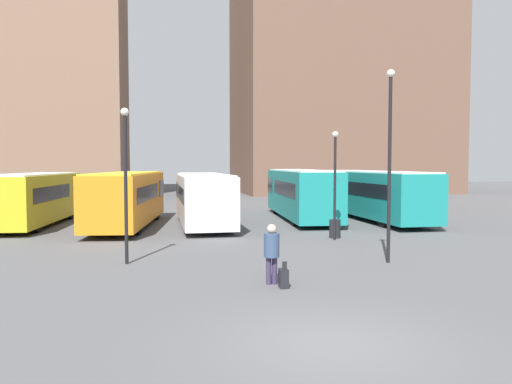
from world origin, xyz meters
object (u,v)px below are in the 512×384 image
object	(u,v)px
bus_1	(128,197)
lamp_post_2	(126,172)
bus_2	(203,198)
suitcase	(284,278)
bus_0	(35,197)
bus_4	(372,193)
lamp_post_0	(390,152)
lamp_post_1	(335,175)
bus_3	(301,192)
traveler	(272,249)
trash_bin	(335,229)

from	to	relation	value
bus_1	lamp_post_2	distance (m)	10.81
bus_2	suitcase	bearing A→B (deg)	-176.44
bus_0	bus_2	bearing A→B (deg)	-97.08
bus_4	suitcase	xyz separation A→B (m)	(-9.76, -15.76, -1.38)
bus_0	lamp_post_2	world-z (taller)	lamp_post_2
lamp_post_0	lamp_post_1	bearing A→B (deg)	89.90
bus_2	lamp_post_0	distance (m)	13.12
lamp_post_0	bus_3	bearing A→B (deg)	85.96
bus_2	traveler	bearing A→B (deg)	-177.27
bus_0	bus_4	distance (m)	19.86
bus_2	bus_3	xyz separation A→B (m)	(6.33, 2.37, 0.11)
bus_0	traveler	size ratio (longest dim) A/B	6.02
suitcase	trash_bin	xyz separation A→B (m)	(4.68, 8.64, 0.16)
lamp_post_0	lamp_post_2	bearing A→B (deg)	170.16
lamp_post_0	bus_0	bearing A→B (deg)	136.48
suitcase	lamp_post_0	world-z (taller)	lamp_post_0
bus_2	lamp_post_2	bearing A→B (deg)	160.89
lamp_post_0	lamp_post_2	world-z (taller)	lamp_post_0
bus_1	bus_3	world-z (taller)	bus_3
bus_3	lamp_post_1	world-z (taller)	lamp_post_1
bus_4	lamp_post_2	xyz separation A→B (m)	(-14.20, -11.49, 1.50)
lamp_post_2	suitcase	bearing A→B (deg)	-43.86
bus_4	bus_2	bearing A→B (deg)	97.39
bus_0	bus_4	world-z (taller)	bus_4
bus_2	lamp_post_0	size ratio (longest dim) A/B	1.46
bus_1	suitcase	size ratio (longest dim) A/B	14.86
bus_4	traveler	world-z (taller)	bus_4
bus_1	traveler	distance (m)	15.26
bus_1	bus_4	xyz separation A→B (m)	(14.72, 0.80, 0.02)
lamp_post_0	trash_bin	xyz separation A→B (m)	(0.24, 5.91, -3.41)
bus_0	bus_2	xyz separation A→B (m)	(9.20, -2.03, -0.01)
suitcase	lamp_post_0	bearing A→B (deg)	-56.20
lamp_post_0	trash_bin	size ratio (longest dim) A/B	7.81
bus_2	lamp_post_1	bearing A→B (deg)	-140.17
bus_4	suitcase	bearing A→B (deg)	148.82
lamp_post_2	trash_bin	size ratio (longest dim) A/B	6.25
bus_3	bus_1	bearing A→B (deg)	105.10
suitcase	trash_bin	bearing A→B (deg)	-26.18
bus_3	bus_4	world-z (taller)	bus_3
bus_2	lamp_post_2	xyz separation A→B (m)	(-3.56, -10.23, 1.58)
traveler	trash_bin	distance (m)	9.56
bus_2	lamp_post_2	distance (m)	10.94
traveler	lamp_post_2	xyz separation A→B (m)	(-4.21, 3.81, 2.13)
lamp_post_1	trash_bin	bearing A→B (deg)	68.02
bus_4	suitcase	world-z (taller)	bus_4
bus_0	traveler	world-z (taller)	bus_0
bus_3	lamp_post_2	distance (m)	16.08
lamp_post_1	lamp_post_2	xyz separation A→B (m)	(-8.90, -3.81, 0.22)
bus_0	bus_3	xyz separation A→B (m)	(15.53, 0.34, 0.10)
bus_1	suitcase	world-z (taller)	bus_1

